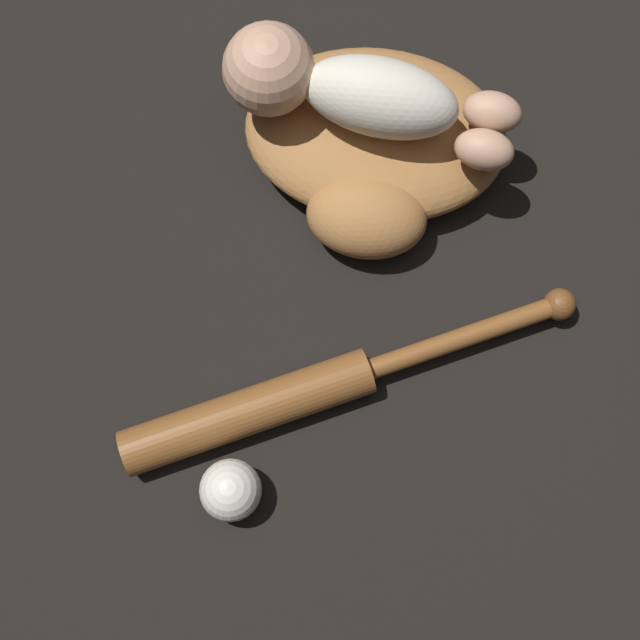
{
  "coord_description": "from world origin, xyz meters",
  "views": [
    {
      "loc": [
        0.18,
        0.45,
        1.09
      ],
      "look_at": [
        0.1,
        0.19,
        0.07
      ],
      "focal_mm": 50.0,
      "sensor_mm": 36.0,
      "label": 1
    }
  ],
  "objects_px": {
    "baseball_bat": "(295,395)",
    "baseball_glove": "(374,147)",
    "baby_figure": "(347,90)",
    "baseball": "(231,490)"
  },
  "relations": [
    {
      "from": "baseball",
      "to": "baseball_glove",
      "type": "bearing_deg",
      "value": -129.24
    },
    {
      "from": "baby_figure",
      "to": "baseball_bat",
      "type": "xyz_separation_m",
      "value": [
        0.16,
        0.31,
        -0.11
      ]
    },
    {
      "from": "baseball_glove",
      "to": "baby_figure",
      "type": "distance_m",
      "value": 0.1
    },
    {
      "from": "baseball_glove",
      "to": "baby_figure",
      "type": "relative_size",
      "value": 1.18
    },
    {
      "from": "baby_figure",
      "to": "baseball_bat",
      "type": "height_order",
      "value": "baby_figure"
    },
    {
      "from": "baby_figure",
      "to": "baseball",
      "type": "xyz_separation_m",
      "value": [
        0.27,
        0.4,
        -0.1
      ]
    },
    {
      "from": "baby_figure",
      "to": "baseball_bat",
      "type": "relative_size",
      "value": 0.59
    },
    {
      "from": "baseball_bat",
      "to": "baseball",
      "type": "relative_size",
      "value": 7.94
    },
    {
      "from": "baseball_bat",
      "to": "baseball_glove",
      "type": "bearing_deg",
      "value": -124.64
    },
    {
      "from": "baseball_glove",
      "to": "baby_figure",
      "type": "xyz_separation_m",
      "value": [
        0.03,
        -0.04,
        0.09
      ]
    }
  ]
}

